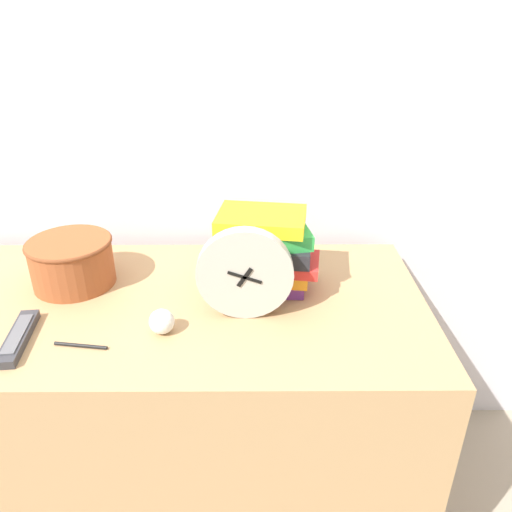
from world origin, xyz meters
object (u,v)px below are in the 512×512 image
desk_clock (245,274)px  book_stack (266,252)px  crumpled_paper_ball (162,322)px  tv_remote (18,337)px  basket (72,261)px  pen (81,346)px

desk_clock → book_stack: size_ratio=0.83×
crumpled_paper_ball → book_stack: bearing=40.5°
tv_remote → crumpled_paper_ball: size_ratio=3.43×
desk_clock → crumpled_paper_ball: bearing=-159.9°
crumpled_paper_ball → tv_remote: bearing=-173.9°
desk_clock → basket: size_ratio=1.03×
basket → pen: (0.10, -0.28, -0.07)m
desk_clock → book_stack: bearing=68.9°
book_stack → basket: (-0.52, 0.02, -0.03)m
basket → crumpled_paper_ball: size_ratio=3.80×
basket → pen: bearing=-70.5°
basket → tv_remote: (-0.05, -0.26, -0.06)m
basket → crumpled_paper_ball: basket is taller
book_stack → basket: size_ratio=1.24×
basket → desk_clock: bearing=-18.7°
crumpled_paper_ball → pen: crumpled_paper_ball is taller
book_stack → crumpled_paper_ball: bearing=-139.5°
crumpled_paper_ball → basket: bearing=140.3°
book_stack → crumpled_paper_ball: 0.33m
desk_clock → tv_remote: (-0.51, -0.10, -0.10)m
tv_remote → pen: (0.15, -0.02, -0.01)m
book_stack → tv_remote: bearing=-156.7°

